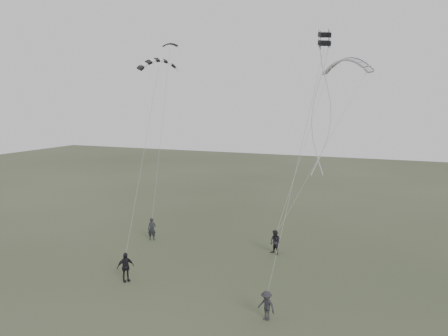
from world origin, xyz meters
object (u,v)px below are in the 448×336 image
at_px(kite_dark_small, 170,44).
at_px(kite_striped, 159,60).
at_px(flyer_right, 275,242).
at_px(flyer_center, 125,267).
at_px(flyer_far, 266,306).
at_px(flyer_left, 152,229).
at_px(kite_box, 324,39).
at_px(kite_pale_large, 347,60).

height_order(kite_dark_small, kite_striped, kite_dark_small).
relative_size(flyer_right, flyer_center, 0.97).
bearing_deg(flyer_far, flyer_center, -168.83).
distance_m(flyer_far, kite_striped, 17.98).
distance_m(flyer_left, kite_striped, 14.19).
xyz_separation_m(kite_dark_small, kite_box, (14.72, -9.31, -1.56)).
distance_m(flyer_right, kite_pale_large, 15.89).
relative_size(kite_pale_large, kite_box, 6.05).
relative_size(flyer_center, kite_box, 2.76).
bearing_deg(kite_pale_large, kite_striped, -121.10).
bearing_deg(flyer_far, kite_pale_large, 103.62).
distance_m(kite_dark_small, kite_box, 17.48).
relative_size(flyer_right, kite_box, 2.69).
xyz_separation_m(flyer_far, kite_pale_large, (1.67, 16.43, 14.12)).
relative_size(kite_dark_small, kite_striped, 0.45).
relative_size(flyer_far, kite_striped, 0.55).
height_order(flyer_far, kite_dark_small, kite_dark_small).
xyz_separation_m(flyer_right, kite_box, (4.28, -6.37, 13.96)).
bearing_deg(flyer_center, flyer_far, -60.37).
bearing_deg(kite_box, flyer_far, -142.47).
bearing_deg(flyer_left, kite_striped, -67.66).
distance_m(flyer_center, kite_pale_large, 23.54).
height_order(flyer_right, flyer_far, flyer_right).
distance_m(flyer_center, flyer_far, 10.01).
relative_size(flyer_far, kite_dark_small, 1.23).
bearing_deg(kite_striped, flyer_far, -76.17).
bearing_deg(flyer_far, flyer_right, 122.44).
bearing_deg(kite_striped, kite_pale_large, -2.71).
bearing_deg(kite_striped, kite_box, -56.19).
xyz_separation_m(flyer_center, kite_striped, (-0.02, 4.81, 13.47)).
bearing_deg(flyer_right, flyer_left, -150.02).
distance_m(flyer_right, flyer_far, 10.31).
height_order(flyer_center, flyer_far, flyer_center).
relative_size(flyer_left, kite_pale_large, 0.45).
xyz_separation_m(flyer_right, flyer_center, (-7.59, -8.61, 0.03)).
xyz_separation_m(flyer_left, kite_dark_small, (0.12, 3.48, 15.52)).
bearing_deg(kite_pale_large, kite_dark_small, -148.93).
bearing_deg(kite_pale_large, flyer_far, -78.18).
bearing_deg(kite_box, kite_striped, 143.37).
bearing_deg(flyer_far, kite_striped, 167.24).
bearing_deg(flyer_right, kite_striped, -126.47).
xyz_separation_m(kite_pale_large, kite_striped, (-11.60, -10.18, -0.50)).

